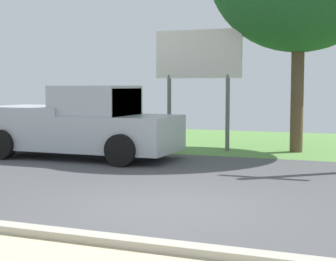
{
  "coord_description": "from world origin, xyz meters",
  "views": [
    {
      "loc": [
        2.93,
        -7.38,
        1.87
      ],
      "look_at": [
        -0.31,
        1.0,
        1.1
      ],
      "focal_mm": 55.67,
      "sensor_mm": 36.0,
      "label": 1
    }
  ],
  "objects": [
    {
      "name": "ground_plane",
      "position": [
        0.0,
        2.95,
        -0.05
      ],
      "size": [
        40.0,
        22.0,
        0.2
      ],
      "color": "#4C4C4F"
    },
    {
      "name": "pickup_truck",
      "position": [
        -4.09,
        4.44,
        0.87
      ],
      "size": [
        5.2,
        2.28,
        1.88
      ],
      "rotation": [
        0.0,
        0.0,
        -0.08
      ],
      "color": "#ADB2BA",
      "rests_on": "ground_plane"
    },
    {
      "name": "roadside_billboard",
      "position": [
        -1.76,
        7.19,
        2.55
      ],
      "size": [
        2.6,
        0.12,
        3.5
      ],
      "color": "slate",
      "rests_on": "ground_plane"
    }
  ]
}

